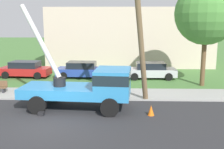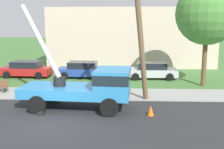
{
  "view_description": "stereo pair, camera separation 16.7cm",
  "coord_description": "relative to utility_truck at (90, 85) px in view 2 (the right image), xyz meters",
  "views": [
    {
      "loc": [
        3.5,
        -12.66,
        4.99
      ],
      "look_at": [
        2.99,
        3.5,
        1.87
      ],
      "focal_mm": 44.68,
      "sensor_mm": 36.0,
      "label": 1
    },
    {
      "loc": [
        3.66,
        -12.65,
        4.99
      ],
      "look_at": [
        2.99,
        3.5,
        1.87
      ],
      "focal_mm": 44.68,
      "sensor_mm": 36.0,
      "label": 2
    }
  ],
  "objects": [
    {
      "name": "ground_plane",
      "position": [
        -1.78,
        9.29,
        -1.41
      ],
      "size": [
        120.0,
        120.0,
        0.0
      ],
      "primitive_type": "plane",
      "color": "#477538"
    },
    {
      "name": "road_asphalt",
      "position": [
        -1.78,
        -2.71,
        -1.4
      ],
      "size": [
        80.0,
        8.73,
        0.01
      ],
      "primitive_type": "cube",
      "color": "#2B2B2D",
      "rests_on": "ground"
    },
    {
      "name": "sidewalk_strip",
      "position": [
        -1.78,
        3.12,
        -1.36
      ],
      "size": [
        80.0,
        2.94,
        0.1
      ],
      "primitive_type": "cube",
      "color": "#9E9E99",
      "rests_on": "ground"
    },
    {
      "name": "utility_truck",
      "position": [
        0.0,
        0.0,
        0.0
      ],
      "size": [
        6.74,
        3.27,
        5.98
      ],
      "color": "#2D84C6",
      "rests_on": "ground"
    },
    {
      "name": "leaning_utility_pole",
      "position": [
        2.82,
        0.89,
        3.11
      ],
      "size": [
        1.59,
        2.75,
        8.81
      ],
      "color": "brown",
      "rests_on": "ground"
    },
    {
      "name": "traffic_cone_ahead",
      "position": [
        3.36,
        -1.05,
        -1.13
      ],
      "size": [
        0.36,
        0.36,
        0.56
      ],
      "primitive_type": "cone",
      "color": "orange",
      "rests_on": "ground"
    },
    {
      "name": "parked_sedan_red",
      "position": [
        -6.85,
        9.05,
        -0.7
      ],
      "size": [
        4.52,
        2.23,
        1.42
      ],
      "color": "#B21E1E",
      "rests_on": "ground"
    },
    {
      "name": "parked_sedan_blue",
      "position": [
        -1.73,
        8.92,
        -0.7
      ],
      "size": [
        4.46,
        2.12,
        1.42
      ],
      "color": "#263F99",
      "rests_on": "ground"
    },
    {
      "name": "parked_sedan_silver",
      "position": [
        4.35,
        8.77,
        -0.7
      ],
      "size": [
        4.43,
        2.06,
        1.42
      ],
      "color": "#B7B7BF",
      "rests_on": "ground"
    },
    {
      "name": "roadside_tree_near",
      "position": [
        8.11,
        6.13,
        4.11
      ],
      "size": [
        4.73,
        4.73,
        7.91
      ],
      "color": "brown",
      "rests_on": "ground"
    },
    {
      "name": "lowrise_building_backdrop",
      "position": [
        2.7,
        16.68,
        1.79
      ],
      "size": [
        18.0,
        6.0,
        6.4
      ],
      "primitive_type": "cube",
      "color": "beige",
      "rests_on": "ground"
    }
  ]
}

